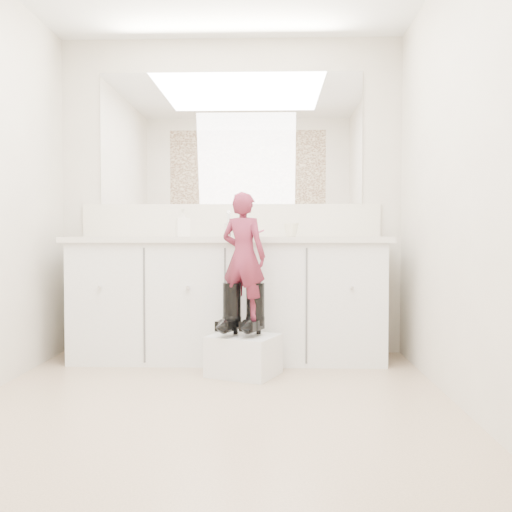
{
  "coord_description": "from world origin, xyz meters",
  "views": [
    {
      "loc": [
        0.32,
        -2.88,
        0.89
      ],
      "look_at": [
        0.21,
        0.85,
        0.76
      ],
      "focal_mm": 40.0,
      "sensor_mm": 36.0,
      "label": 1
    }
  ],
  "objects": [
    {
      "name": "floor",
      "position": [
        0.0,
        0.0,
        0.0
      ],
      "size": [
        3.0,
        3.0,
        0.0
      ],
      "primitive_type": "plane",
      "color": "#8A745A",
      "rests_on": "ground"
    },
    {
      "name": "wall_back",
      "position": [
        0.0,
        1.5,
        1.2
      ],
      "size": [
        2.6,
        0.0,
        2.6
      ],
      "primitive_type": "plane",
      "rotation": [
        1.57,
        0.0,
        0.0
      ],
      "color": "beige",
      "rests_on": "floor"
    },
    {
      "name": "wall_front",
      "position": [
        0.0,
        -1.5,
        1.2
      ],
      "size": [
        2.6,
        0.0,
        2.6
      ],
      "primitive_type": "plane",
      "rotation": [
        -1.57,
        0.0,
        0.0
      ],
      "color": "beige",
      "rests_on": "floor"
    },
    {
      "name": "wall_right",
      "position": [
        1.3,
        0.0,
        1.2
      ],
      "size": [
        0.0,
        3.0,
        3.0
      ],
      "primitive_type": "plane",
      "rotation": [
        1.57,
        0.0,
        -1.57
      ],
      "color": "beige",
      "rests_on": "floor"
    },
    {
      "name": "vanity_cabinet",
      "position": [
        0.0,
        1.23,
        0.42
      ],
      "size": [
        2.2,
        0.55,
        0.85
      ],
      "primitive_type": "cube",
      "color": "silver",
      "rests_on": "floor"
    },
    {
      "name": "countertop",
      "position": [
        0.0,
        1.21,
        0.87
      ],
      "size": [
        2.28,
        0.58,
        0.04
      ],
      "primitive_type": "cube",
      "color": "beige",
      "rests_on": "vanity_cabinet"
    },
    {
      "name": "backsplash",
      "position": [
        0.0,
        1.49,
        1.02
      ],
      "size": [
        2.28,
        0.03,
        0.25
      ],
      "primitive_type": "cube",
      "color": "beige",
      "rests_on": "countertop"
    },
    {
      "name": "mirror",
      "position": [
        0.0,
        1.49,
        1.64
      ],
      "size": [
        2.0,
        0.02,
        1.0
      ],
      "primitive_type": "cube",
      "color": "white",
      "rests_on": "wall_back"
    },
    {
      "name": "faucet",
      "position": [
        0.0,
        1.38,
        0.94
      ],
      "size": [
        0.08,
        0.08,
        0.1
      ],
      "primitive_type": "cylinder",
      "color": "silver",
      "rests_on": "countertop"
    },
    {
      "name": "cup",
      "position": [
        0.45,
        1.22,
        0.94
      ],
      "size": [
        0.13,
        0.13,
        0.1
      ],
      "primitive_type": "imported",
      "rotation": [
        0.0,
        0.0,
        0.17
      ],
      "color": "beige",
      "rests_on": "countertop"
    },
    {
      "name": "soap_bottle",
      "position": [
        -0.33,
        1.24,
        0.99
      ],
      "size": [
        0.12,
        0.12,
        0.2
      ],
      "primitive_type": "imported",
      "rotation": [
        0.0,
        0.0,
        0.34
      ],
      "color": "silver",
      "rests_on": "countertop"
    },
    {
      "name": "step_stool",
      "position": [
        0.14,
        0.75,
        0.13
      ],
      "size": [
        0.51,
        0.47,
        0.26
      ],
      "primitive_type": "cube",
      "rotation": [
        0.0,
        0.0,
        -0.41
      ],
      "color": "silver",
      "rests_on": "floor"
    },
    {
      "name": "boot_left",
      "position": [
        0.06,
        0.75,
        0.43
      ],
      "size": [
        0.2,
        0.26,
        0.34
      ],
      "primitive_type": null,
      "rotation": [
        0.0,
        0.0,
        -0.41
      ],
      "color": "black",
      "rests_on": "step_stool"
    },
    {
      "name": "boot_right",
      "position": [
        0.21,
        0.75,
        0.43
      ],
      "size": [
        0.2,
        0.26,
        0.34
      ],
      "primitive_type": null,
      "rotation": [
        0.0,
        0.0,
        -0.41
      ],
      "color": "black",
      "rests_on": "step_stool"
    },
    {
      "name": "toddler",
      "position": [
        0.14,
        0.75,
        0.77
      ],
      "size": [
        0.35,
        0.3,
        0.82
      ],
      "primitive_type": "imported",
      "rotation": [
        0.0,
        0.0,
        2.73
      ],
      "color": "#9D304F",
      "rests_on": "step_stool"
    },
    {
      "name": "toothbrush",
      "position": [
        0.21,
        0.75,
        0.91
      ],
      "size": [
        0.13,
        0.07,
        0.06
      ],
      "primitive_type": "cylinder",
      "rotation": [
        0.0,
        1.22,
        -0.41
      ],
      "color": "#CF507D",
      "rests_on": "toddler"
    }
  ]
}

